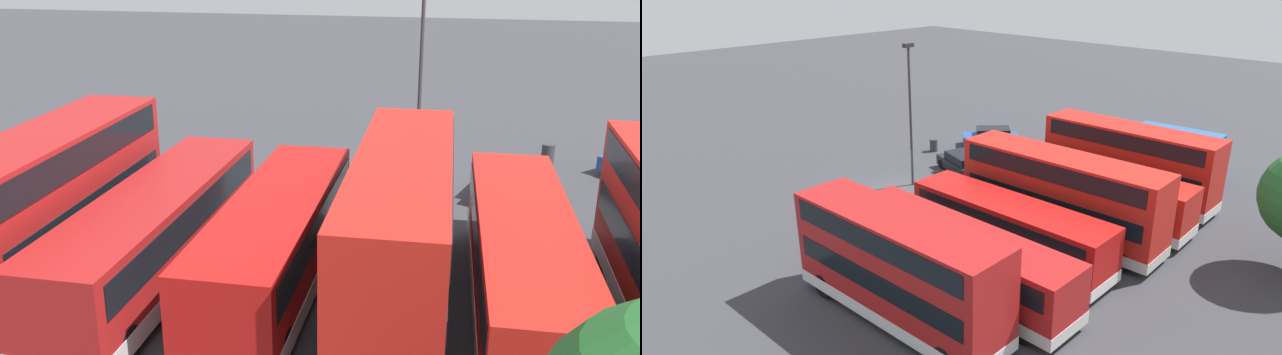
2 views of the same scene
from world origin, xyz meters
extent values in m
plane|color=#38383D|center=(0.00, 0.00, 0.00)|extent=(140.00, 140.00, 0.00)
cube|color=red|center=(-9.12, 11.33, 2.45)|extent=(2.63, 10.61, 4.20)
cube|color=silver|center=(-9.12, 11.33, 0.62)|extent=(2.67, 10.66, 0.55)
cube|color=black|center=(-9.12, 11.33, 2.25)|extent=(2.69, 9.82, 0.90)
cube|color=black|center=(-9.12, 11.33, 3.95)|extent=(2.69, 9.82, 0.90)
cube|color=black|center=(-9.08, 6.01, 2.25)|extent=(2.25, 0.08, 1.10)
cylinder|color=black|center=(-7.97, 7.45, 0.55)|extent=(0.31, 1.10, 1.10)
cylinder|color=black|center=(-10.21, 7.43, 0.55)|extent=(0.31, 1.10, 1.10)
cylinder|color=black|center=(-8.03, 15.24, 0.55)|extent=(0.31, 1.10, 1.10)
cylinder|color=black|center=(-10.28, 15.22, 0.55)|extent=(0.31, 1.10, 1.10)
cube|color=red|center=(-5.19, 10.94, 1.65)|extent=(2.94, 11.96, 2.60)
cube|color=silver|center=(-5.19, 10.94, 0.62)|extent=(2.98, 12.00, 0.55)
cube|color=black|center=(-5.19, 10.94, 2.25)|extent=(2.97, 11.16, 0.90)
cube|color=black|center=(-4.99, 4.97, 2.25)|extent=(2.25, 0.13, 1.10)
cylinder|color=black|center=(-3.92, 6.44, 0.55)|extent=(0.34, 1.11, 1.10)
cylinder|color=black|center=(-6.16, 6.36, 0.55)|extent=(0.34, 1.11, 1.10)
cylinder|color=black|center=(-4.21, 15.51, 0.55)|extent=(0.34, 1.11, 1.10)
cylinder|color=black|center=(-6.46, 15.44, 0.55)|extent=(0.34, 1.11, 1.10)
cube|color=red|center=(-1.87, 11.33, 2.45)|extent=(2.85, 11.18, 4.20)
cube|color=silver|center=(-1.87, 11.33, 0.62)|extent=(2.89, 11.22, 0.55)
cube|color=black|center=(-1.87, 11.33, 2.25)|extent=(2.89, 10.38, 0.90)
cube|color=black|center=(-1.87, 11.33, 3.95)|extent=(2.89, 10.38, 0.90)
cube|color=black|center=(-1.72, 5.75, 2.25)|extent=(2.25, 0.12, 1.10)
cylinder|color=black|center=(-0.63, 7.21, 0.55)|extent=(0.33, 1.11, 1.10)
cylinder|color=black|center=(-2.88, 7.14, 0.55)|extent=(0.33, 1.11, 1.10)
cylinder|color=black|center=(-0.86, 15.52, 0.55)|extent=(0.33, 1.11, 1.10)
cylinder|color=black|center=(-3.11, 15.46, 0.55)|extent=(0.33, 1.11, 1.10)
cube|color=#B71411|center=(1.75, 10.88, 1.65)|extent=(2.69, 10.77, 2.60)
cube|color=silver|center=(1.75, 10.88, 0.62)|extent=(2.73, 10.81, 0.55)
cube|color=black|center=(1.75, 10.88, 2.25)|extent=(2.73, 9.97, 0.90)
cube|color=black|center=(1.82, 5.49, 2.25)|extent=(2.25, 0.09, 1.10)
cylinder|color=black|center=(2.92, 6.93, 0.55)|extent=(0.31, 1.10, 1.10)
cylinder|color=black|center=(0.67, 6.90, 0.55)|extent=(0.31, 1.10, 1.10)
cylinder|color=black|center=(2.82, 14.87, 0.55)|extent=(0.31, 1.10, 1.10)
cylinder|color=black|center=(0.57, 14.84, 0.55)|extent=(0.31, 1.10, 1.10)
cube|color=#A51919|center=(5.47, 11.01, 1.65)|extent=(2.60, 11.79, 2.60)
cube|color=silver|center=(5.47, 11.01, 0.62)|extent=(2.64, 11.83, 0.55)
cube|color=black|center=(5.47, 11.01, 2.25)|extent=(2.66, 10.99, 0.90)
cube|color=black|center=(5.50, 5.09, 2.25)|extent=(2.25, 0.07, 1.10)
cylinder|color=black|center=(6.62, 6.52, 0.55)|extent=(0.31, 1.10, 1.10)
cylinder|color=black|center=(4.37, 6.51, 0.55)|extent=(0.31, 1.10, 1.10)
cylinder|color=black|center=(6.58, 15.51, 0.55)|extent=(0.31, 1.10, 1.10)
cylinder|color=black|center=(4.33, 15.50, 0.55)|extent=(0.31, 1.10, 1.10)
cube|color=#A51919|center=(8.77, 10.89, 2.45)|extent=(2.82, 10.14, 4.20)
cube|color=silver|center=(8.77, 10.89, 0.62)|extent=(2.86, 10.18, 0.55)
cube|color=black|center=(8.77, 10.89, 2.25)|extent=(2.86, 9.34, 0.90)
cube|color=black|center=(8.77, 10.89, 3.95)|extent=(2.86, 9.34, 0.90)
cube|color=black|center=(8.90, 5.82, 2.25)|extent=(2.25, 0.12, 1.10)
cylinder|color=black|center=(9.99, 7.28, 0.55)|extent=(0.33, 1.11, 1.10)
cylinder|color=black|center=(7.74, 7.22, 0.55)|extent=(0.33, 1.11, 1.10)
cylinder|color=black|center=(7.54, 14.50, 0.55)|extent=(0.33, 1.11, 1.10)
cube|color=#235999|center=(-14.74, 11.85, 1.80)|extent=(2.87, 5.66, 2.80)
cube|color=black|center=(-14.49, 8.11, 1.50)|extent=(2.63, 2.17, 2.20)
cylinder|color=black|center=(-13.36, 8.19, 0.50)|extent=(0.35, 1.02, 1.00)
cylinder|color=black|center=(-15.62, 8.03, 0.50)|extent=(0.35, 1.02, 1.00)
cylinder|color=black|center=(-13.73, 13.68, 0.50)|extent=(0.35, 1.02, 1.00)
cylinder|color=black|center=(-15.99, 13.52, 0.50)|extent=(0.35, 1.02, 1.00)
cube|color=#1E479E|center=(-11.40, -1.70, 0.53)|extent=(4.33, 4.34, 0.70)
cube|color=black|center=(-11.54, -1.56, 1.15)|extent=(3.00, 3.00, 0.55)
cylinder|color=black|center=(-9.73, -2.24, 0.32)|extent=(0.61, 0.61, 0.64)
cylinder|color=black|center=(-10.87, -3.37, 0.32)|extent=(0.61, 0.61, 0.64)
cylinder|color=black|center=(-11.94, -0.02, 0.32)|extent=(0.61, 0.61, 0.64)
cylinder|color=black|center=(-13.07, -1.15, 0.32)|extent=(0.61, 0.61, 0.64)
cube|color=black|center=(-5.33, 0.95, 0.53)|extent=(2.95, 4.54, 0.70)
cube|color=black|center=(-5.27, 1.14, 1.15)|extent=(2.31, 2.89, 0.55)
cylinder|color=black|center=(-5.00, -0.71, 0.32)|extent=(0.40, 0.68, 0.64)
cylinder|color=black|center=(-6.53, -0.24, 0.32)|extent=(0.40, 0.68, 0.64)
cylinder|color=black|center=(-4.12, 2.15, 0.32)|extent=(0.40, 0.68, 0.64)
cylinder|color=black|center=(-5.65, 2.62, 0.32)|extent=(0.40, 0.68, 0.64)
cylinder|color=#38383D|center=(-1.48, 0.16, 4.43)|extent=(0.16, 0.16, 8.86)
cube|color=#262628|center=(-1.48, 0.16, 9.01)|extent=(0.70, 0.30, 0.24)
cylinder|color=#333338|center=(-7.29, -3.92, 0.47)|extent=(0.60, 0.60, 0.95)
camera|label=1|loc=(-3.38, 29.11, 9.91)|focal=39.54mm
camera|label=2|loc=(21.12, 26.17, 13.69)|focal=31.54mm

